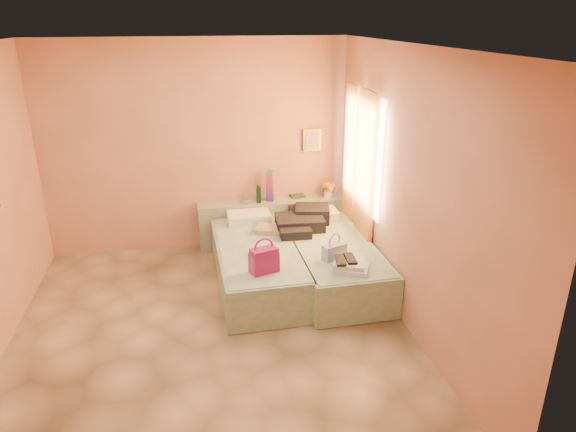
% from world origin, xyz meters
% --- Properties ---
extents(ground, '(4.50, 4.50, 0.00)m').
position_xyz_m(ground, '(0.00, 0.00, 0.00)').
color(ground, tan).
rests_on(ground, ground).
extents(room_walls, '(4.02, 4.51, 2.81)m').
position_xyz_m(room_walls, '(0.21, 0.57, 1.79)').
color(room_walls, '#E7987B').
rests_on(room_walls, ground).
extents(headboard_ledge, '(2.05, 0.30, 0.65)m').
position_xyz_m(headboard_ledge, '(0.98, 2.10, 0.33)').
color(headboard_ledge, gray).
rests_on(headboard_ledge, ground).
extents(bed_left, '(0.94, 2.02, 0.50)m').
position_xyz_m(bed_left, '(0.60, 0.97, 0.25)').
color(bed_left, '#ABC9A2').
rests_on(bed_left, ground).
extents(bed_right, '(0.94, 2.02, 0.50)m').
position_xyz_m(bed_right, '(1.50, 0.89, 0.25)').
color(bed_right, '#ABC9A2').
rests_on(bed_right, ground).
extents(water_bottle, '(0.08, 0.08, 0.24)m').
position_xyz_m(water_bottle, '(0.78, 2.06, 0.77)').
color(water_bottle, '#14371D').
rests_on(water_bottle, headboard_ledge).
extents(rainbow_box, '(0.12, 0.12, 0.43)m').
position_xyz_m(rainbow_box, '(0.94, 2.11, 0.87)').
color(rainbow_box, '#A91467').
rests_on(rainbow_box, headboard_ledge).
extents(small_dish, '(0.14, 0.14, 0.03)m').
position_xyz_m(small_dish, '(0.60, 2.11, 0.67)').
color(small_dish, '#52966A').
rests_on(small_dish, headboard_ledge).
extents(green_book, '(0.21, 0.17, 0.03)m').
position_xyz_m(green_book, '(1.35, 2.17, 0.67)').
color(green_book, '#254627').
rests_on(green_book, headboard_ledge).
extents(flower_vase, '(0.23, 0.23, 0.27)m').
position_xyz_m(flower_vase, '(1.76, 2.08, 0.78)').
color(flower_vase, white).
rests_on(flower_vase, headboard_ledge).
extents(magenta_handbag, '(0.33, 0.25, 0.28)m').
position_xyz_m(magenta_handbag, '(0.59, 0.32, 0.64)').
color(magenta_handbag, '#A91467').
rests_on(magenta_handbag, bed_left).
extents(khaki_garment, '(0.42, 0.38, 0.06)m').
position_xyz_m(khaki_garment, '(0.82, 1.39, 0.53)').
color(khaki_garment, tan).
rests_on(khaki_garment, bed_left).
extents(clothes_pile, '(0.73, 0.73, 0.20)m').
position_xyz_m(clothes_pile, '(1.26, 1.42, 0.60)').
color(clothes_pile, black).
rests_on(clothes_pile, bed_right).
extents(blue_handbag, '(0.30, 0.21, 0.18)m').
position_xyz_m(blue_handbag, '(1.40, 0.48, 0.59)').
color(blue_handbag, '#3F6097').
rests_on(blue_handbag, bed_right).
extents(towel_stack, '(0.44, 0.42, 0.10)m').
position_xyz_m(towel_stack, '(1.51, 0.17, 0.55)').
color(towel_stack, white).
rests_on(towel_stack, bed_right).
extents(sandal_pair, '(0.23, 0.28, 0.03)m').
position_xyz_m(sandal_pair, '(1.45, 0.20, 0.61)').
color(sandal_pair, black).
rests_on(sandal_pair, towel_stack).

